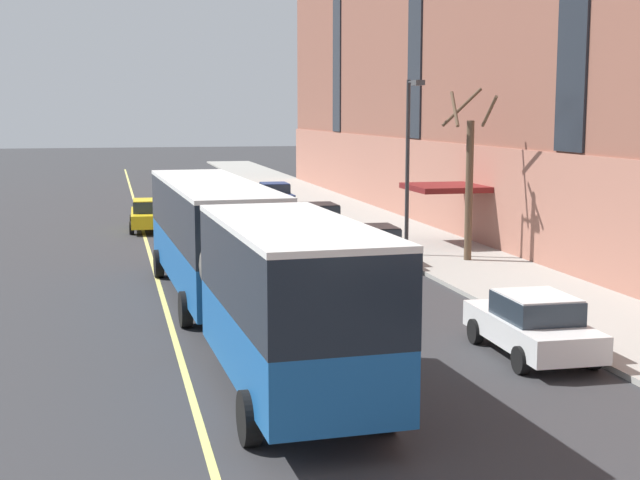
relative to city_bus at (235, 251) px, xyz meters
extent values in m
plane|color=#303033|center=(0.81, -3.17, -2.15)|extent=(260.00, 260.00, 0.00)
cube|color=#9E9B93|center=(10.18, -0.17, -2.07)|extent=(4.87, 160.00, 0.15)
cube|color=maroon|center=(11.02, 12.73, 0.45)|extent=(3.20, 3.40, 0.24)
cube|color=#19569E|center=(-0.17, 4.12, -0.86)|extent=(3.04, 11.90, 1.34)
cube|color=black|center=(-0.17, 4.12, 0.63)|extent=(3.06, 11.90, 1.64)
cube|color=silver|center=(-0.17, 4.12, 1.51)|extent=(3.07, 11.90, 0.12)
cube|color=#19232D|center=(-0.40, 10.05, 0.46)|extent=(2.37, 0.18, 1.23)
cube|color=orange|center=(-0.41, 10.06, 1.27)|extent=(1.80, 0.13, 0.28)
cube|color=black|center=(-0.41, 10.07, -1.43)|extent=(2.52, 0.22, 0.24)
cube|color=white|center=(-1.30, 10.04, -1.18)|extent=(0.28, 0.07, 0.18)
cube|color=white|center=(0.49, 10.11, -1.18)|extent=(0.28, 0.07, 0.18)
cylinder|color=#595651|center=(0.09, -2.28, -0.04)|extent=(2.48, 1.10, 2.44)
cube|color=#19569E|center=(0.26, -6.45, -0.86)|extent=(2.86, 7.46, 1.34)
cube|color=black|center=(0.26, -6.45, 0.63)|extent=(2.88, 7.46, 1.64)
cube|color=silver|center=(0.26, -6.45, 1.51)|extent=(2.89, 7.46, 0.12)
cylinder|color=black|center=(-1.62, 8.20, -1.65)|extent=(0.34, 1.01, 1.00)
cylinder|color=black|center=(0.95, 8.31, -1.65)|extent=(0.34, 1.01, 1.00)
cylinder|color=black|center=(-1.31, 0.53, -1.65)|extent=(0.34, 1.01, 1.00)
cylinder|color=black|center=(1.26, 0.64, -1.65)|extent=(0.34, 1.01, 1.00)
cylinder|color=black|center=(-0.94, -8.52, -1.65)|extent=(0.34, 1.01, 1.00)
cylinder|color=black|center=(1.63, -8.42, -1.65)|extent=(0.34, 1.01, 1.00)
cube|color=black|center=(6.53, 8.86, -1.51)|extent=(2.01, 4.47, 0.64)
cube|color=#232D38|center=(6.52, 8.64, -0.91)|extent=(1.69, 2.04, 0.56)
cube|color=black|center=(6.52, 8.64, -0.61)|extent=(1.65, 1.95, 0.04)
cylinder|color=black|center=(5.68, 10.26, -1.83)|extent=(0.24, 0.65, 0.64)
cylinder|color=black|center=(7.48, 10.19, -1.83)|extent=(0.24, 0.65, 0.64)
cylinder|color=black|center=(5.57, 7.53, -1.83)|extent=(0.24, 0.65, 0.64)
cylinder|color=black|center=(7.37, 7.46, -1.83)|extent=(0.24, 0.65, 0.64)
cube|color=navy|center=(6.57, 30.11, -1.51)|extent=(1.91, 4.68, 0.64)
cube|color=#232D38|center=(6.57, 29.88, -0.91)|extent=(1.64, 2.12, 0.56)
cube|color=navy|center=(6.57, 29.88, -0.61)|extent=(1.60, 2.03, 0.04)
cylinder|color=black|center=(5.70, 31.57, -1.83)|extent=(0.23, 0.64, 0.64)
cylinder|color=black|center=(7.49, 31.54, -1.83)|extent=(0.23, 0.64, 0.64)
cylinder|color=black|center=(5.65, 28.69, -1.83)|extent=(0.23, 0.64, 0.64)
cylinder|color=black|center=(7.44, 28.66, -1.83)|extent=(0.23, 0.64, 0.64)
cube|color=black|center=(6.40, 17.44, -1.51)|extent=(1.79, 4.66, 0.64)
cube|color=#232D38|center=(6.40, 17.20, -0.91)|extent=(1.55, 2.10, 0.56)
cube|color=black|center=(6.40, 17.20, -0.61)|extent=(1.52, 2.01, 0.04)
cylinder|color=black|center=(5.55, 18.89, -1.83)|extent=(0.23, 0.64, 0.64)
cylinder|color=black|center=(7.26, 18.87, -1.83)|extent=(0.23, 0.64, 0.64)
cylinder|color=black|center=(5.53, 16.00, -1.83)|extent=(0.23, 0.64, 0.64)
cylinder|color=black|center=(7.24, 15.99, -1.83)|extent=(0.23, 0.64, 0.64)
cube|color=silver|center=(6.60, -4.30, -1.51)|extent=(1.90, 4.42, 0.64)
cube|color=#232D38|center=(6.60, -4.52, -0.91)|extent=(1.63, 2.01, 0.56)
cube|color=silver|center=(6.60, -4.52, -0.61)|extent=(1.59, 1.92, 0.04)
cylinder|color=black|center=(5.75, -2.92, -1.83)|extent=(0.23, 0.64, 0.64)
cylinder|color=black|center=(7.51, -2.96, -1.83)|extent=(0.23, 0.64, 0.64)
cylinder|color=black|center=(5.69, -5.64, -1.83)|extent=(0.23, 0.64, 0.64)
cylinder|color=black|center=(7.45, -5.68, -1.83)|extent=(0.23, 0.64, 0.64)
cube|color=yellow|center=(-1.37, 21.29, -1.51)|extent=(1.88, 4.68, 0.64)
cube|color=#232D38|center=(-1.38, 21.06, -0.91)|extent=(1.59, 2.13, 0.56)
cube|color=yellow|center=(-1.38, 21.06, -0.61)|extent=(1.56, 2.04, 0.04)
cylinder|color=black|center=(-2.18, 22.75, -1.83)|extent=(0.24, 0.65, 0.64)
cylinder|color=black|center=(-0.48, 22.70, -1.83)|extent=(0.24, 0.65, 0.64)
cylinder|color=black|center=(-2.27, 19.88, -1.83)|extent=(0.24, 0.65, 0.64)
cylinder|color=black|center=(-0.57, 19.83, -1.83)|extent=(0.24, 0.65, 0.64)
cylinder|color=brown|center=(10.25, 8.42, 0.69)|extent=(0.29, 0.29, 5.38)
cylinder|color=brown|center=(10.98, 8.36, 3.73)|extent=(0.26, 1.54, 1.20)
cylinder|color=brown|center=(10.21, 9.21, 3.89)|extent=(1.68, 0.23, 1.51)
cylinder|color=brown|center=(9.64, 8.53, 3.82)|extent=(0.36, 1.35, 1.37)
cylinder|color=#2D2D30|center=(8.34, 10.18, 1.48)|extent=(0.16, 0.16, 6.96)
cylinder|color=#2D2D30|center=(8.34, 9.63, 4.86)|extent=(0.10, 1.10, 0.10)
cube|color=#3D3D3F|center=(8.34, 9.08, 4.81)|extent=(0.36, 0.60, 0.20)
cube|color=#E0D66B|center=(-1.70, -0.17, -2.14)|extent=(0.16, 140.00, 0.01)
camera|label=1|loc=(-3.20, -23.55, 3.72)|focal=50.00mm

